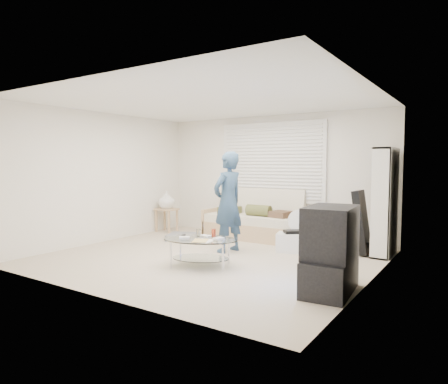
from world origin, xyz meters
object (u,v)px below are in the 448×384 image
Objects in this scene: tv_unit at (330,251)px; coffee_table at (201,244)px; futon_sofa at (255,222)px; bookshelf at (385,202)px.

tv_unit reaches higher than coffee_table.
futon_sofa reaches higher than coffee_table.
futon_sofa is 2.42m from coffee_table.
bookshelf is 1.74× the size of tv_unit.
bookshelf reaches higher than tv_unit.
bookshelf is at bearing 46.53° from coffee_table.
futon_sofa is 1.16× the size of bookshelf.
bookshelf is at bearing -3.58° from futon_sofa.
coffee_table is (-2.11, -2.23, -0.56)m from bookshelf.
futon_sofa is at bearing 133.61° from tv_unit.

